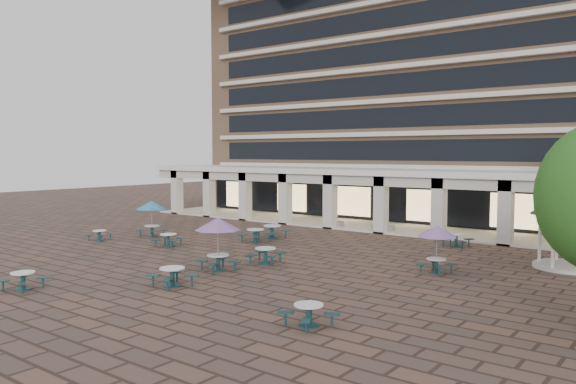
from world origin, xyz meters
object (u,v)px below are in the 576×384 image
(picnic_table_1, at_px, (23,279))
(gazebo, at_px, (572,213))
(picnic_table_2, at_px, (172,275))
(planter_left, at_px, (333,221))
(planter_right, at_px, (384,226))

(picnic_table_1, distance_m, gazebo, 25.08)
(picnic_table_2, xyz_separation_m, planter_left, (-4.79, 19.81, 0.03))
(picnic_table_1, relative_size, picnic_table_2, 0.94)
(picnic_table_1, height_order, planter_right, planter_right)
(picnic_table_2, relative_size, planter_right, 1.32)
(picnic_table_2, bearing_deg, picnic_table_1, -127.80)
(planter_right, bearing_deg, planter_left, 180.00)
(gazebo, relative_size, planter_right, 2.56)
(picnic_table_2, height_order, planter_left, planter_left)
(picnic_table_1, bearing_deg, gazebo, 32.26)
(picnic_table_1, bearing_deg, picnic_table_2, 27.57)
(picnic_table_1, height_order, gazebo, gazebo)
(picnic_table_1, distance_m, picnic_table_2, 6.04)
(gazebo, distance_m, planter_left, 18.28)
(planter_left, bearing_deg, picnic_table_2, -76.42)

